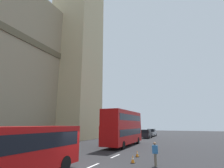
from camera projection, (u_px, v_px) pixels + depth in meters
double_decker_bus at (124, 126)px, 25.40m from camera, size 10.78×2.54×4.90m
sedan_lead at (146, 134)px, 38.76m from camera, size 4.40×1.86×1.85m
sedan_trailing at (152, 133)px, 44.52m from camera, size 4.40×1.86×1.85m
traffic_cone_middle at (133, 159)px, 13.89m from camera, size 0.36×0.36×0.58m
traffic_cone_east at (137, 154)px, 16.52m from camera, size 0.36×0.36×0.58m
pedestrian_near_cones at (155, 153)px, 13.11m from camera, size 0.36×0.40×1.69m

